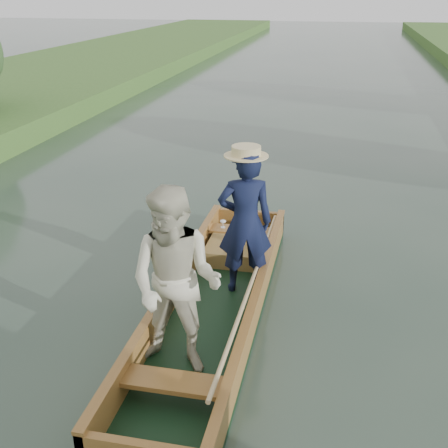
# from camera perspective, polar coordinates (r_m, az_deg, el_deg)

# --- Properties ---
(ground) EXTENTS (120.00, 120.00, 0.00)m
(ground) POSITION_cam_1_polar(r_m,az_deg,el_deg) (6.76, -1.06, -9.40)
(ground) COLOR #283D30
(ground) RESTS_ON ground
(punt) EXTENTS (1.24, 5.00, 1.99)m
(punt) POSITION_cam_1_polar(r_m,az_deg,el_deg) (6.16, -1.64, -5.06)
(punt) COLOR black
(punt) RESTS_ON ground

